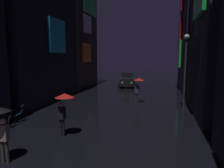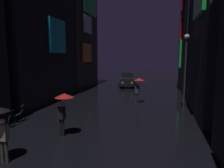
{
  "view_description": "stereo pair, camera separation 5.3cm",
  "coord_description": "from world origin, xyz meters",
  "views": [
    {
      "loc": [
        3.32,
        -1.85,
        3.84
      ],
      "look_at": [
        0.0,
        11.64,
        1.94
      ],
      "focal_mm": 32.0,
      "sensor_mm": 36.0,
      "label": 1
    },
    {
      "loc": [
        3.37,
        -1.84,
        3.84
      ],
      "look_at": [
        0.0,
        11.64,
        1.94
      ],
      "focal_mm": 32.0,
      "sensor_mm": 36.0,
      "label": 2
    }
  ],
  "objects": [
    {
      "name": "car_distant",
      "position": [
        -0.9,
        23.55,
        0.93
      ],
      "size": [
        2.65,
        4.33,
        1.92
      ],
      "color": "black",
      "rests_on": "ground"
    },
    {
      "name": "building_left_far",
      "position": [
        -7.48,
        21.6,
        6.82
      ],
      "size": [
        4.25,
        7.2,
        13.6
      ],
      "color": "#33302D",
      "rests_on": "ground"
    },
    {
      "name": "pedestrian_foreground_right_red",
      "position": [
        1.54,
        14.45,
        1.67
      ],
      "size": [
        0.9,
        0.9,
        2.12
      ],
      "color": "#2D2D38",
      "rests_on": "ground"
    },
    {
      "name": "pedestrian_foreground_left_red",
      "position": [
        -1.15,
        6.65,
        1.67
      ],
      "size": [
        0.9,
        0.9,
        2.12
      ],
      "color": "black",
      "rests_on": "ground"
    },
    {
      "name": "streetlamp_right_far",
      "position": [
        5.0,
        13.33,
        3.4
      ],
      "size": [
        0.36,
        0.36,
        5.42
      ],
      "color": "#2D2D33",
      "rests_on": "ground"
    },
    {
      "name": "bicycle_parked_at_storefront",
      "position": [
        -4.6,
        7.66,
        0.39
      ],
      "size": [
        0.29,
        1.81,
        0.96
      ],
      "color": "black",
      "rests_on": "ground"
    },
    {
      "name": "building_right_far",
      "position": [
        7.48,
        21.91,
        8.42
      ],
      "size": [
        4.25,
        7.8,
        16.84
      ],
      "color": "black",
      "rests_on": "ground"
    }
  ]
}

